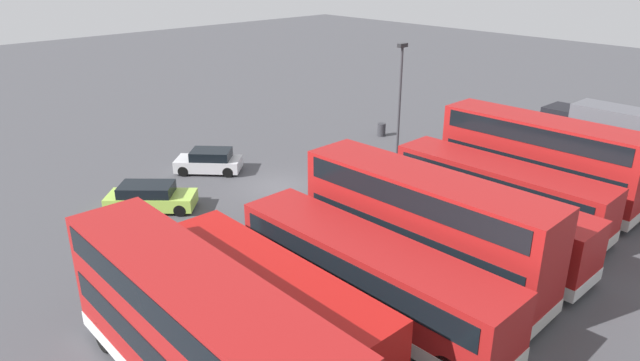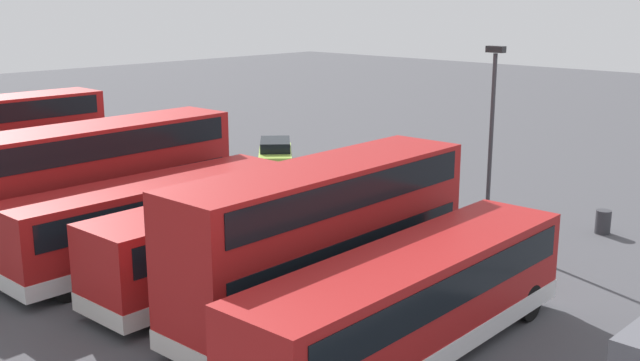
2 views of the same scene
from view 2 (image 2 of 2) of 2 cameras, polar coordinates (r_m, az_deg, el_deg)
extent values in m
plane|color=#47474C|center=(36.44, 1.58, -0.99)|extent=(140.00, 140.00, 0.00)
cube|color=#A51919|center=(19.76, 6.96, -8.91)|extent=(2.86, 11.50, 2.60)
cube|color=silver|center=(20.17, 6.87, -11.60)|extent=(2.90, 11.54, 0.55)
cube|color=black|center=(19.54, 7.01, -7.28)|extent=(2.90, 10.70, 0.90)
cube|color=black|center=(24.25, 14.84, -3.47)|extent=(2.25, 0.12, 1.10)
cylinder|color=black|center=(24.11, 10.63, -7.62)|extent=(0.33, 1.11, 1.10)
cylinder|color=black|center=(23.13, 15.44, -8.83)|extent=(0.33, 1.11, 1.10)
cube|color=#A51919|center=(22.09, 0.30, -4.13)|extent=(2.84, 10.62, 4.20)
cube|color=silver|center=(22.71, 0.29, -8.52)|extent=(2.88, 10.66, 0.55)
cube|color=black|center=(22.15, 0.30, -4.63)|extent=(2.88, 9.82, 0.90)
cube|color=black|center=(21.68, 0.30, -0.36)|extent=(2.88, 9.82, 0.90)
cube|color=black|center=(26.19, 8.03, -1.87)|extent=(2.25, 0.12, 1.10)
cylinder|color=black|center=(26.21, 4.10, -5.66)|extent=(0.33, 1.11, 1.10)
cylinder|color=black|center=(24.99, 8.21, -6.75)|extent=(0.33, 1.11, 1.10)
cylinder|color=black|center=(21.04, -9.22, -10.80)|extent=(0.33, 1.11, 1.10)
cylinder|color=black|center=(19.49, -4.93, -12.73)|extent=(0.33, 1.11, 1.10)
cube|color=#A51919|center=(24.97, -5.93, -4.02)|extent=(2.81, 10.95, 2.60)
cube|color=silver|center=(25.30, -5.88, -6.24)|extent=(2.85, 10.99, 0.55)
cube|color=black|center=(24.80, -5.97, -2.70)|extent=(2.85, 10.15, 0.90)
cube|color=black|center=(28.61, 2.18, -0.42)|extent=(2.25, 0.11, 1.10)
cylinder|color=black|center=(28.76, -1.40, -3.86)|extent=(0.33, 1.11, 1.10)
cylinder|color=black|center=(27.34, 2.04, -4.81)|extent=(0.33, 1.11, 1.10)
cylinder|color=black|center=(23.89, -14.99, -8.06)|extent=(0.33, 1.11, 1.10)
cylinder|color=black|center=(22.15, -11.75, -9.63)|extent=(0.33, 1.11, 1.10)
cube|color=#A51919|center=(27.36, -12.60, -2.71)|extent=(2.61, 10.69, 2.60)
cube|color=silver|center=(27.66, -12.49, -4.75)|extent=(2.65, 10.73, 0.55)
cube|color=black|center=(27.20, -12.67, -1.50)|extent=(2.66, 9.89, 0.90)
cube|color=black|center=(30.42, -4.32, 0.40)|extent=(2.25, 0.07, 1.10)
cylinder|color=black|center=(30.78, -7.65, -2.80)|extent=(0.31, 1.10, 1.10)
cylinder|color=black|center=(29.14, -4.83, -3.67)|extent=(0.31, 1.10, 1.10)
cylinder|color=black|center=(26.78, -20.85, -6.13)|extent=(0.31, 1.10, 1.10)
cylinder|color=black|center=(24.87, -18.52, -7.44)|extent=(0.31, 1.10, 1.10)
cube|color=#A51919|center=(30.07, -16.21, 0.12)|extent=(2.87, 10.91, 4.20)
cube|color=silver|center=(30.53, -15.98, -3.21)|extent=(2.91, 10.95, 0.55)
cube|color=black|center=(30.11, -16.18, -0.25)|extent=(2.91, 10.11, 0.90)
cube|color=black|center=(29.77, -16.40, 2.93)|extent=(2.91, 10.11, 0.90)
cube|color=black|center=(33.23, -8.25, 1.42)|extent=(2.25, 0.13, 1.10)
cylinder|color=black|center=(33.62, -11.25, -1.54)|extent=(0.33, 1.11, 1.10)
cylinder|color=black|center=(31.91, -8.80, -2.25)|extent=(0.33, 1.11, 1.10)
cylinder|color=black|center=(27.77, -21.71, -5.51)|extent=(0.33, 1.11, 1.10)
cube|color=#A51919|center=(33.11, -19.36, -0.32)|extent=(2.72, 11.59, 2.60)
cube|color=silver|center=(33.36, -19.23, -2.03)|extent=(2.76, 11.63, 0.55)
cube|color=black|center=(32.98, -19.44, 0.69)|extent=(2.77, 10.79, 0.90)
cube|color=black|center=(35.98, -11.31, 2.23)|extent=(2.25, 0.09, 1.10)
cylinder|color=black|center=(36.46, -14.04, -0.50)|extent=(0.32, 1.10, 1.10)
cylinder|color=black|center=(34.65, -11.98, -1.12)|extent=(0.32, 1.10, 1.10)
cube|color=#B71411|center=(36.89, -20.69, 0.94)|extent=(2.63, 10.15, 2.60)
cube|color=silver|center=(37.12, -20.56, -0.60)|extent=(2.67, 10.19, 0.55)
cube|color=black|center=(36.78, -20.77, 1.85)|extent=(2.68, 9.35, 0.90)
cube|color=black|center=(39.16, -14.06, 3.00)|extent=(2.25, 0.08, 1.10)
cylinder|color=black|center=(39.74, -16.53, 0.49)|extent=(0.31, 1.10, 1.10)
cylinder|color=black|center=(37.84, -14.82, -0.04)|extent=(0.31, 1.10, 1.10)
cube|color=black|center=(41.86, -16.67, 3.50)|extent=(2.25, 0.09, 1.10)
cylinder|color=black|center=(42.50, -18.94, 1.14)|extent=(0.31, 1.10, 1.10)
cylinder|color=black|center=(40.54, -17.48, 0.68)|extent=(0.31, 1.10, 1.10)
cube|color=#A5D14C|center=(42.48, -3.38, 1.83)|extent=(4.53, 4.43, 0.70)
cube|color=black|center=(42.55, -3.39, 2.71)|extent=(3.11, 3.07, 0.55)
cylinder|color=black|center=(40.89, -2.27, 1.08)|extent=(0.62, 0.60, 0.64)
cylinder|color=black|center=(40.90, -4.51, 1.05)|extent=(0.62, 0.60, 0.64)
cylinder|color=black|center=(44.16, -2.33, 2.02)|extent=(0.62, 0.60, 0.64)
cylinder|color=black|center=(44.17, -4.41, 1.99)|extent=(0.62, 0.60, 0.64)
cube|color=silver|center=(40.92, 4.40, 1.36)|extent=(4.02, 4.09, 0.70)
cube|color=black|center=(40.59, 4.43, 2.16)|extent=(2.82, 2.84, 0.55)
cylinder|color=black|center=(42.24, 3.17, 1.48)|extent=(0.60, 0.62, 0.64)
cylinder|color=black|center=(42.36, 5.33, 1.47)|extent=(0.60, 0.62, 0.64)
cylinder|color=black|center=(39.57, 3.39, 0.65)|extent=(0.60, 0.62, 0.64)
cylinder|color=black|center=(39.70, 5.69, 0.64)|extent=(0.60, 0.62, 0.64)
cylinder|color=#38383D|center=(29.38, 12.71, 2.31)|extent=(0.16, 0.16, 7.19)
cube|color=#262628|center=(28.90, 13.10, 9.60)|extent=(0.70, 0.30, 0.24)
cylinder|color=#333338|center=(32.27, 20.53, -2.93)|extent=(0.60, 0.60, 0.95)
camera|label=1|loc=(42.69, -44.94, 14.43)|focal=31.91mm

